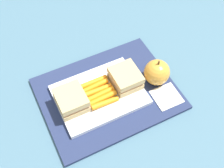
{
  "coord_description": "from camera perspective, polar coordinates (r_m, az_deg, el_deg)",
  "views": [
    {
      "loc": [
        -0.19,
        -0.4,
        0.67
      ],
      "look_at": [
        0.01,
        0.0,
        0.04
      ],
      "focal_mm": 46.76,
      "sensor_mm": 36.0,
      "label": 1
    }
  ],
  "objects": [
    {
      "name": "food_tray",
      "position": [
        0.78,
        -2.46,
        -2.1
      ],
      "size": [
        0.23,
        0.17,
        0.01
      ],
      "primitive_type": "cube",
      "color": "white",
      "rests_on": "lunchbag_mat"
    },
    {
      "name": "paper_napkin",
      "position": [
        0.8,
        10.62,
        -2.44
      ],
      "size": [
        0.07,
        0.07,
        0.0
      ],
      "primitive_type": "cube",
      "rotation": [
        0.0,
        0.0,
        -0.02
      ],
      "color": "white",
      "rests_on": "lunchbag_mat"
    },
    {
      "name": "lunchbag_mat",
      "position": [
        0.8,
        -0.8,
        -1.87
      ],
      "size": [
        0.36,
        0.28,
        0.01
      ],
      "primitive_type": "cube",
      "color": "navy",
      "rests_on": "ground_plane"
    },
    {
      "name": "carrot_sticks_bundle",
      "position": [
        0.77,
        -2.49,
        -1.58
      ],
      "size": [
        0.08,
        0.09,
        0.02
      ],
      "color": "orange",
      "rests_on": "food_tray"
    },
    {
      "name": "sandwich_half_right",
      "position": [
        0.78,
        2.66,
        1.17
      ],
      "size": [
        0.07,
        0.08,
        0.04
      ],
      "color": "tan",
      "rests_on": "food_tray"
    },
    {
      "name": "apple",
      "position": [
        0.8,
        8.76,
        2.27
      ],
      "size": [
        0.07,
        0.07,
        0.08
      ],
      "color": "gold",
      "rests_on": "lunchbag_mat"
    },
    {
      "name": "sandwich_half_left",
      "position": [
        0.75,
        -7.97,
        -3.14
      ],
      "size": [
        0.07,
        0.08,
        0.04
      ],
      "color": "tan",
      "rests_on": "food_tray"
    },
    {
      "name": "ground_plane",
      "position": [
        0.8,
        -0.8,
        -2.07
      ],
      "size": [
        2.4,
        2.4,
        0.0
      ],
      "primitive_type": "plane",
      "color": "#42667A"
    }
  ]
}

